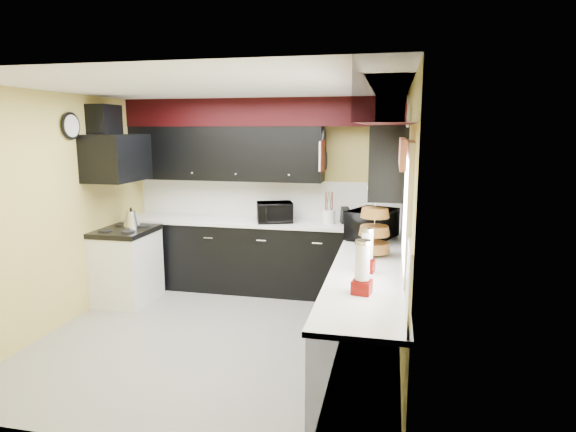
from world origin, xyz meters
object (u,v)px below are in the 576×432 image
object	(u,v)px
knife_block	(345,216)
microwave	(372,224)
toaster_oven	(275,212)
kettle	(131,219)
utensil_crock	(329,217)

from	to	relation	value
knife_block	microwave	bearing A→B (deg)	-83.85
toaster_oven	microwave	world-z (taller)	microwave
toaster_oven	knife_block	world-z (taller)	toaster_oven
kettle	toaster_oven	bearing A→B (deg)	17.25
toaster_oven	utensil_crock	size ratio (longest dim) A/B	2.57
toaster_oven	microwave	size ratio (longest dim) A/B	0.77
toaster_oven	utensil_crock	distance (m)	0.69
utensil_crock	knife_block	bearing A→B (deg)	7.10
utensil_crock	kettle	xyz separation A→B (m)	(-2.40, -0.59, -0.01)
microwave	utensil_crock	world-z (taller)	microwave
utensil_crock	knife_block	distance (m)	0.20
microwave	utensil_crock	bearing A→B (deg)	60.16
knife_block	kettle	distance (m)	2.68
toaster_oven	utensil_crock	world-z (taller)	toaster_oven
toaster_oven	microwave	distance (m)	1.44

